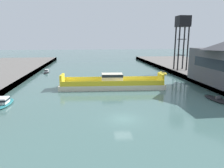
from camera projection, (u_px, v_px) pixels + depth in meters
The scene contains 8 objects.
ground_plane at pixel (123, 119), 30.24m from camera, with size 400.00×400.00×0.00m, color #476B66.
chain_ferry at pixel (112, 84), 49.10m from camera, with size 24.02×6.76×3.37m.
moored_boat_near_left at pixel (163, 73), 69.65m from camera, with size 2.42×5.83×0.94m.
moored_boat_near_right at pixel (218, 100), 39.23m from camera, with size 3.29×7.14×0.87m.
moored_boat_mid_left at pixel (3, 102), 36.46m from camera, with size 2.46×6.67×1.42m.
moored_boat_mid_right at pixel (47, 72), 71.00m from camera, with size 1.74×5.34×1.18m.
crane_tower at pixel (183, 26), 66.47m from camera, with size 3.82×3.82×16.86m.
bollard_right_far at pixel (214, 83), 46.84m from camera, with size 0.32×0.32×0.71m.
Camera 1 is at (-4.74, -28.16, 11.24)m, focal length 34.07 mm.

